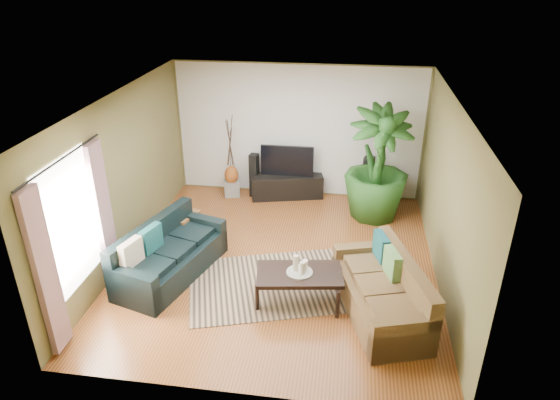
% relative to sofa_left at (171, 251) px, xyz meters
% --- Properties ---
extents(floor, '(5.50, 5.50, 0.00)m').
position_rel_sofa_left_xyz_m(floor, '(1.60, 0.56, -0.42)').
color(floor, '#995127').
rests_on(floor, ground).
extents(ceiling, '(5.50, 5.50, 0.00)m').
position_rel_sofa_left_xyz_m(ceiling, '(1.60, 0.56, 2.28)').
color(ceiling, white).
rests_on(ceiling, ground).
extents(wall_back, '(5.00, 0.00, 5.00)m').
position_rel_sofa_left_xyz_m(wall_back, '(1.60, 3.31, 0.93)').
color(wall_back, olive).
rests_on(wall_back, ground).
extents(wall_front, '(5.00, 0.00, 5.00)m').
position_rel_sofa_left_xyz_m(wall_front, '(1.60, -2.19, 0.93)').
color(wall_front, olive).
rests_on(wall_front, ground).
extents(wall_left, '(0.00, 5.50, 5.50)m').
position_rel_sofa_left_xyz_m(wall_left, '(-0.90, 0.56, 0.92)').
color(wall_left, olive).
rests_on(wall_left, ground).
extents(wall_right, '(0.00, 5.50, 5.50)m').
position_rel_sofa_left_xyz_m(wall_right, '(4.10, 0.56, 0.92)').
color(wall_right, olive).
rests_on(wall_right, ground).
extents(backwall_panel, '(4.90, 0.00, 4.90)m').
position_rel_sofa_left_xyz_m(backwall_panel, '(1.60, 3.30, 0.93)').
color(backwall_panel, white).
rests_on(backwall_panel, ground).
extents(window_pane, '(0.00, 1.80, 1.80)m').
position_rel_sofa_left_xyz_m(window_pane, '(-0.88, -1.04, 0.97)').
color(window_pane, white).
rests_on(window_pane, ground).
extents(curtain_near, '(0.08, 0.35, 2.20)m').
position_rel_sofa_left_xyz_m(curtain_near, '(-0.83, -1.79, 0.72)').
color(curtain_near, gray).
rests_on(curtain_near, ground).
extents(curtain_far, '(0.08, 0.35, 2.20)m').
position_rel_sofa_left_xyz_m(curtain_far, '(-0.83, -0.29, 0.72)').
color(curtain_far, gray).
rests_on(curtain_far, ground).
extents(curtain_rod, '(0.03, 1.90, 0.03)m').
position_rel_sofa_left_xyz_m(curtain_rod, '(-0.83, -1.04, 1.87)').
color(curtain_rod, black).
rests_on(curtain_rod, ground).
extents(sofa_left, '(1.38, 2.13, 0.85)m').
position_rel_sofa_left_xyz_m(sofa_left, '(0.00, 0.00, 0.00)').
color(sofa_left, black).
rests_on(sofa_left, floor).
extents(sofa_right, '(1.39, 2.08, 0.85)m').
position_rel_sofa_left_xyz_m(sofa_right, '(3.18, -0.50, 0.00)').
color(sofa_right, brown).
rests_on(sofa_right, floor).
extents(area_rug, '(2.79, 2.33, 0.01)m').
position_rel_sofa_left_xyz_m(area_rug, '(1.54, -0.05, -0.42)').
color(area_rug, '#A38260').
rests_on(area_rug, floor).
extents(coffee_table, '(1.29, 0.83, 0.49)m').
position_rel_sofa_left_xyz_m(coffee_table, '(2.04, -0.38, -0.18)').
color(coffee_table, black).
rests_on(coffee_table, floor).
extents(candle_tray, '(0.37, 0.37, 0.02)m').
position_rel_sofa_left_xyz_m(candle_tray, '(2.04, -0.38, 0.08)').
color(candle_tray, '#9A9B96').
rests_on(candle_tray, coffee_table).
extents(candle_tall, '(0.08, 0.08, 0.24)m').
position_rel_sofa_left_xyz_m(candle_tall, '(1.98, -0.35, 0.21)').
color(candle_tall, beige).
rests_on(candle_tall, candle_tray).
extents(candle_mid, '(0.08, 0.08, 0.19)m').
position_rel_sofa_left_xyz_m(candle_mid, '(2.08, -0.42, 0.18)').
color(candle_mid, beige).
rests_on(candle_mid, candle_tray).
extents(candle_short, '(0.08, 0.08, 0.15)m').
position_rel_sofa_left_xyz_m(candle_short, '(2.11, -0.32, 0.16)').
color(candle_short, white).
rests_on(candle_short, candle_tray).
extents(tv_stand, '(1.52, 0.77, 0.49)m').
position_rel_sofa_left_xyz_m(tv_stand, '(1.41, 3.06, -0.18)').
color(tv_stand, black).
rests_on(tv_stand, floor).
extents(television, '(1.07, 0.06, 0.63)m').
position_rel_sofa_left_xyz_m(television, '(1.41, 3.06, 0.38)').
color(television, black).
rests_on(television, tv_stand).
extents(speaker_left, '(0.19, 0.21, 0.92)m').
position_rel_sofa_left_xyz_m(speaker_left, '(0.73, 3.03, 0.04)').
color(speaker_left, black).
rests_on(speaker_left, floor).
extents(speaker_right, '(0.23, 0.24, 0.98)m').
position_rel_sofa_left_xyz_m(speaker_right, '(3.03, 3.06, 0.06)').
color(speaker_right, black).
rests_on(speaker_right, floor).
extents(potted_plant, '(1.47, 1.47, 2.14)m').
position_rel_sofa_left_xyz_m(potted_plant, '(3.17, 2.46, 0.65)').
color(potted_plant, '#204E1A').
rests_on(potted_plant, floor).
extents(plant_pot, '(0.40, 0.40, 0.31)m').
position_rel_sofa_left_xyz_m(plant_pot, '(3.17, 2.46, -0.27)').
color(plant_pot, black).
rests_on(plant_pot, floor).
extents(pedestal, '(0.38, 0.38, 0.31)m').
position_rel_sofa_left_xyz_m(pedestal, '(0.26, 2.99, -0.27)').
color(pedestal, gray).
rests_on(pedestal, floor).
extents(vase, '(0.28, 0.28, 0.40)m').
position_rel_sofa_left_xyz_m(vase, '(0.26, 2.99, 0.03)').
color(vase, '#944A1A').
rests_on(vase, pedestal).
extents(side_table, '(0.66, 0.66, 0.56)m').
position_rel_sofa_left_xyz_m(side_table, '(-0.18, 0.99, -0.14)').
color(side_table, brown).
rests_on(side_table, floor).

